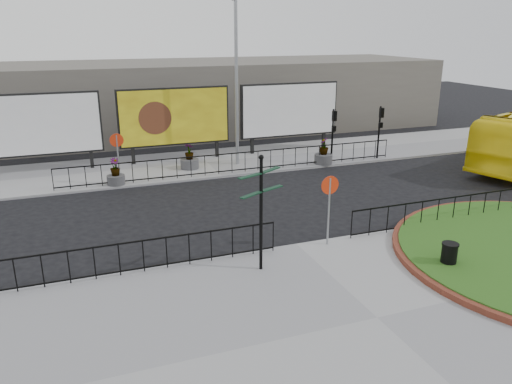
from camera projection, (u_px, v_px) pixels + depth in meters
name	position (u px, v px, depth m)	size (l,w,h in m)	color
ground	(296.00, 247.00, 17.44)	(90.00, 90.00, 0.00)	black
pavement_near	(377.00, 320.00, 12.97)	(30.00, 10.00, 0.12)	gray
pavement_far	(207.00, 163.00, 28.11)	(44.00, 6.00, 0.12)	gray
railing_near_left	(119.00, 259.00, 14.97)	(10.00, 0.10, 1.10)	black
railing_near_right	(454.00, 209.00, 19.12)	(9.00, 0.10, 1.10)	black
railing_far	(239.00, 162.00, 25.84)	(18.00, 0.10, 1.10)	black
speed_sign_far	(117.00, 148.00, 23.56)	(0.64, 0.07, 2.47)	gray
speed_sign_near	(329.00, 195.00, 16.83)	(0.64, 0.07, 2.47)	gray
billboard_left	(38.00, 125.00, 25.36)	(6.20, 0.31, 4.10)	black
billboard_mid	(175.00, 117.00, 27.68)	(6.20, 0.31, 4.10)	black
billboard_right	(290.00, 110.00, 30.01)	(6.20, 0.31, 4.10)	black
lamp_post	(237.00, 77.00, 26.23)	(0.74, 0.18, 9.23)	gray
signal_pole_a	(333.00, 128.00, 27.26)	(0.22, 0.26, 3.00)	black
signal_pole_b	(380.00, 124.00, 28.26)	(0.22, 0.26, 3.00)	black
building_backdrop	(170.00, 97.00, 36.25)	(40.00, 10.00, 5.00)	#5E5952
fingerpost_sign	(261.00, 202.00, 14.90)	(1.64, 0.99, 3.67)	black
litter_bin	(449.00, 256.00, 15.48)	(0.52, 0.52, 0.86)	black
planter_a	(116.00, 175.00, 23.91)	(0.86, 0.86, 1.29)	#4C4C4F
planter_b	(190.00, 160.00, 26.65)	(0.98, 0.98, 1.36)	#4C4C4F
planter_c	(323.00, 155.00, 27.61)	(1.00, 1.00, 1.45)	#4C4C4F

